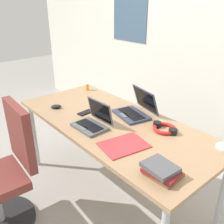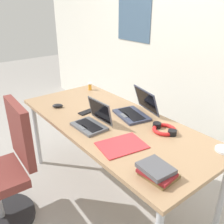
# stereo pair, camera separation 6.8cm
# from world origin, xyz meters

# --- Properties ---
(ground_plane) EXTENTS (12.00, 12.00, 0.00)m
(ground_plane) POSITION_xyz_m (0.00, 0.00, 0.00)
(ground_plane) COLOR gray
(wall_back) EXTENTS (6.00, 0.13, 2.60)m
(wall_back) POSITION_xyz_m (-0.00, 1.10, 1.30)
(wall_back) COLOR silver
(wall_back) RESTS_ON ground_plane
(desk) EXTENTS (1.80, 0.80, 0.74)m
(desk) POSITION_xyz_m (0.00, 0.00, 0.68)
(desk) COLOR #9E7A56
(desk) RESTS_ON ground_plane
(laptop_back_left) EXTENTS (0.27, 0.23, 0.20)m
(laptop_back_left) POSITION_xyz_m (-0.02, -0.18, 0.78)
(laptop_back_left) COLOR #515459
(laptop_back_left) RESTS_ON desk
(laptop_far_corner) EXTENTS (0.36, 0.34, 0.22)m
(laptop_far_corner) POSITION_xyz_m (0.04, 0.23, 0.79)
(laptop_far_corner) COLOR #33384C
(laptop_far_corner) RESTS_ON desk
(computer_mouse) EXTENTS (0.10, 0.11, 0.03)m
(computer_mouse) POSITION_xyz_m (-0.52, -0.22, 0.76)
(computer_mouse) COLOR black
(computer_mouse) RESTS_ON desk
(cell_phone) EXTENTS (0.08, 0.14, 0.01)m
(cell_phone) POSITION_xyz_m (-0.27, -0.08, 0.74)
(cell_phone) COLOR black
(cell_phone) RESTS_ON desk
(headphones) EXTENTS (0.21, 0.18, 0.04)m
(headphones) POSITION_xyz_m (0.38, 0.20, 0.76)
(headphones) COLOR red
(headphones) RESTS_ON desk
(pill_bottle) EXTENTS (0.04, 0.04, 0.08)m
(pill_bottle) POSITION_xyz_m (-0.75, 0.28, 0.78)
(pill_bottle) COLOR gold
(pill_bottle) RESTS_ON desk
(book_stack) EXTENTS (0.21, 0.18, 0.07)m
(book_stack) POSITION_xyz_m (0.70, -0.23, 0.77)
(book_stack) COLOR brown
(book_stack) RESTS_ON desk
(paper_folder_far_corner) EXTENTS (0.28, 0.35, 0.01)m
(paper_folder_far_corner) POSITION_xyz_m (0.34, -0.18, 0.74)
(paper_folder_far_corner) COLOR red
(paper_folder_far_corner) RESTS_ON desk
(office_chair) EXTENTS (0.52, 0.55, 0.97)m
(office_chair) POSITION_xyz_m (-0.29, -0.83, 0.40)
(office_chair) COLOR black
(office_chair) RESTS_ON ground_plane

